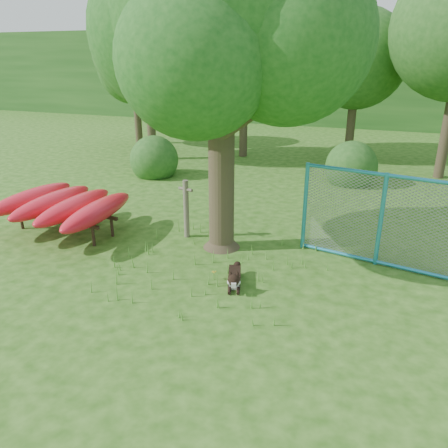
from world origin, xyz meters
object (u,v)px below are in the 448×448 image
(oak_tree, at_px, (221,23))
(husky_dog, at_px, (234,278))
(kayak_rack, at_px, (63,205))
(fence_section, at_px, (381,220))

(oak_tree, height_order, husky_dog, oak_tree)
(kayak_rack, height_order, fence_section, fence_section)
(kayak_rack, bearing_deg, husky_dog, -6.39)
(oak_tree, xyz_separation_m, fence_section, (3.46, 0.29, -3.81))
(kayak_rack, relative_size, fence_section, 0.90)
(oak_tree, distance_m, kayak_rack, 5.75)
(oak_tree, relative_size, kayak_rack, 2.34)
(husky_dog, bearing_deg, oak_tree, 100.99)
(oak_tree, distance_m, fence_section, 5.15)
(oak_tree, height_order, kayak_rack, oak_tree)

